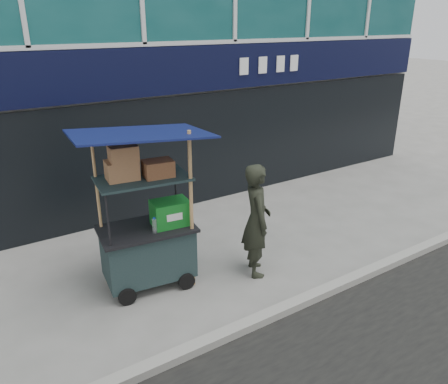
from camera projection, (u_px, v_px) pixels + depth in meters
ground at (269, 308)px, 6.21m from camera, size 80.00×80.00×0.00m
curb at (279, 311)px, 6.04m from camera, size 80.00×0.18×0.12m
vendor_cart at (148, 233)px, 6.48m from camera, size 1.98×1.51×2.49m
vendor_man at (257, 220)px, 6.78m from camera, size 0.67×0.79×1.83m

